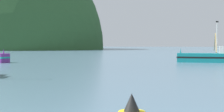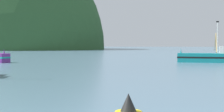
% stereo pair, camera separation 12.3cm
% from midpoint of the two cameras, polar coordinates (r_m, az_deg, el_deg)
% --- Properties ---
extents(hill_mid_left, '(104.72, 83.78, 108.84)m').
position_cam_midpoint_polar(hill_mid_left, '(176.12, -18.47, 1.12)').
color(hill_mid_left, '#2D562D').
rests_on(hill_mid_left, ground).
extents(fishing_boat_teal, '(10.61, 14.75, 5.87)m').
position_cam_midpoint_polar(fishing_boat_teal, '(49.66, 17.24, -0.14)').
color(fishing_boat_teal, '#147F84').
rests_on(fishing_boat_teal, ground).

